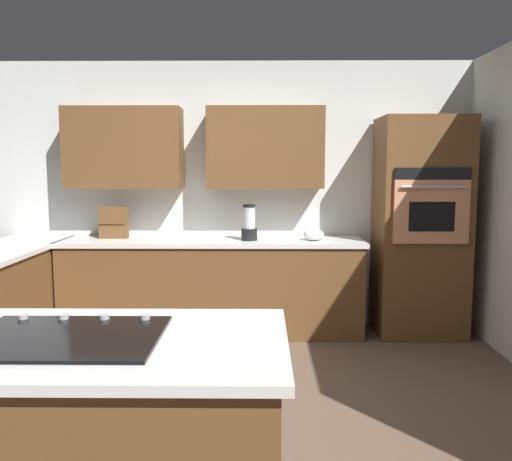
% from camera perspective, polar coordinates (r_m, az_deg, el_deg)
% --- Properties ---
extents(ground_plane, '(14.00, 14.00, 0.00)m').
position_cam_1_polar(ground_plane, '(3.62, -5.54, -19.07)').
color(ground_plane, brown).
extents(wall_back, '(6.00, 0.44, 2.60)m').
position_cam_1_polar(wall_back, '(5.30, -4.16, 5.12)').
color(wall_back, silver).
rests_on(wall_back, ground).
extents(lower_cabinets_back, '(2.80, 0.60, 0.86)m').
position_cam_1_polar(lower_cabinets_back, '(5.11, -4.66, -6.19)').
color(lower_cabinets_back, brown).
rests_on(lower_cabinets_back, ground).
extents(countertop_back, '(2.84, 0.64, 0.04)m').
position_cam_1_polar(countertop_back, '(5.03, -4.71, -1.19)').
color(countertop_back, silver).
rests_on(countertop_back, lower_cabinets_back).
extents(island_base, '(1.69, 0.83, 0.86)m').
position_cam_1_polar(island_base, '(2.47, -19.32, -21.32)').
color(island_base, brown).
rests_on(island_base, ground).
extents(island_top, '(1.77, 0.91, 0.04)m').
position_cam_1_polar(island_top, '(2.30, -19.77, -11.34)').
color(island_top, silver).
rests_on(island_top, island_base).
extents(wall_oven, '(0.80, 0.66, 2.03)m').
position_cam_1_polar(wall_oven, '(5.20, 17.19, 0.35)').
color(wall_oven, brown).
rests_on(wall_oven, ground).
extents(cooktop, '(0.76, 0.56, 0.03)m').
position_cam_1_polar(cooktop, '(2.29, -19.75, -10.65)').
color(cooktop, black).
rests_on(cooktop, island_top).
extents(blender, '(0.15, 0.15, 0.33)m').
position_cam_1_polar(blender, '(4.94, -0.73, 0.61)').
color(blender, black).
rests_on(blender, countertop_back).
extents(mixing_bowl, '(0.19, 0.19, 0.11)m').
position_cam_1_polar(mixing_bowl, '(4.97, 6.20, -0.44)').
color(mixing_bowl, white).
rests_on(mixing_bowl, countertop_back).
extents(spice_rack, '(0.26, 0.11, 0.30)m').
position_cam_1_polar(spice_rack, '(5.26, -15.01, 0.83)').
color(spice_rack, brown).
rests_on(spice_rack, countertop_back).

